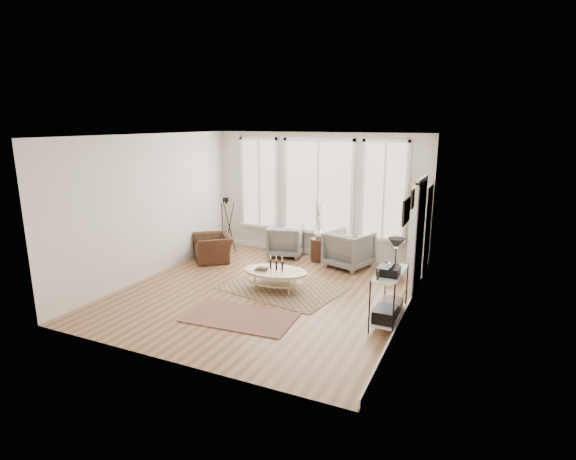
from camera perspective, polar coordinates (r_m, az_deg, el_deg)
The scene contains 17 objects.
room at distance 8.14m, azimuth -2.84°, elevation 1.49°, with size 5.50×5.54×2.90m.
bay_window at distance 10.53m, azimuth 3.83°, elevation 5.26°, with size 4.14×0.12×2.24m.
door at distance 8.50m, azimuth 16.29°, elevation -0.63°, with size 0.09×1.06×2.22m.
bookcase at distance 9.59m, azimuth 16.41°, elevation -0.07°, with size 0.31×0.85×2.06m.
low_shelf at distance 7.35m, azimuth 12.75°, elevation -7.65°, with size 0.38×1.08×1.30m.
wall_art at distance 6.97m, azimuth 14.97°, elevation 2.76°, with size 0.04×0.88×0.44m.
rug_main at distance 8.75m, azimuth -0.51°, elevation -7.32°, with size 2.16×1.62×0.01m, color brown.
rug_runner at distance 7.54m, azimuth -6.12°, elevation -10.91°, with size 1.79×0.99×0.01m, color maroon.
coffee_table at distance 8.56m, azimuth -1.68°, elevation -5.69°, with size 1.29×0.88×0.57m.
armchair_left at distance 10.70m, azimuth -0.29°, elevation -1.35°, with size 0.79×0.82×0.74m, color slate.
armchair_right at distance 9.94m, azimuth 7.75°, elevation -2.43°, with size 0.87×0.89×0.81m, color slate.
side_table at distance 10.22m, azimuth 3.92°, elevation -0.12°, with size 0.35×0.35×1.48m.
vase at distance 10.31m, azimuth 3.98°, elevation -0.38°, with size 0.22×0.22×0.23m, color silver.
accent_chair at distance 10.49m, azimuth -9.49°, elevation -2.26°, with size 0.80×0.92×0.60m, color #3A1F12.
tripod_camera at distance 11.02m, azimuth -7.75°, elevation 0.33°, with size 0.48×0.48×1.35m.
book_stack_near at distance 9.51m, azimuth 13.40°, elevation -5.46°, with size 0.21×0.27×0.17m, color maroon.
book_stack_far at distance 9.30m, azimuth 13.11°, elevation -5.90°, with size 0.20×0.26×0.16m, color maroon.
Camera 1 is at (3.70, -7.03, 3.13)m, focal length 28.00 mm.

